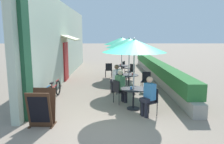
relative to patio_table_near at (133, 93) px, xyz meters
name	(u,v)px	position (x,y,z in m)	size (l,w,h in m)	color
ground_plane	(107,126)	(-0.87, -1.43, -0.54)	(120.00, 120.00, 0.00)	gray
cafe_facade_wall	(65,42)	(-3.41, 5.48, 1.55)	(0.98, 14.10, 4.20)	#B2C1AD
planter_hedge	(156,69)	(1.88, 5.52, -0.01)	(0.60, 13.10, 1.01)	gray
patio_table_near	(133,93)	(0.00, 0.00, 0.00)	(0.87, 0.87, 0.71)	black
patio_umbrella_near	(134,46)	(0.00, 0.00, 1.61)	(2.11, 2.11, 2.41)	#B7B7BC
cafe_chair_near_left	(119,90)	(-0.48, 0.61, -0.03)	(0.55, 0.55, 0.87)	black
seated_patron_near_left	(121,85)	(-0.39, 0.67, 0.14)	(0.51, 0.49, 1.25)	#23232D
cafe_chair_near_right	(151,99)	(0.48, -0.61, -0.03)	(0.55, 0.55, 0.87)	black
seated_patron_near_right	(148,95)	(0.39, -0.67, 0.14)	(0.51, 0.49, 1.25)	#23232D
coffee_cup_near	(131,88)	(-0.09, -0.08, 0.21)	(0.07, 0.07, 0.09)	teal
patio_table_mid	(129,78)	(0.06, 2.59, 0.00)	(0.87, 0.87, 0.71)	black
patio_umbrella_mid	(129,43)	(0.06, 2.59, 1.61)	(2.11, 2.11, 2.41)	#B7B7BC
cafe_chair_mid_left	(123,76)	(-0.18, 3.33, -0.03)	(0.48, 0.48, 0.87)	black
cafe_chair_mid_right	(118,82)	(-0.46, 2.01, -0.03)	(0.57, 0.57, 0.87)	black
seated_patron_mid_right	(116,77)	(-0.54, 2.09, 0.14)	(0.51, 0.51, 1.25)	#23232D
cafe_chair_mid_back	(146,80)	(0.82, 2.43, -0.03)	(0.50, 0.50, 0.87)	black
coffee_cup_mid	(132,74)	(0.21, 2.50, 0.21)	(0.07, 0.07, 0.09)	#B73D3D
patio_table_far	(122,68)	(-0.12, 5.66, 0.00)	(0.87, 0.87, 0.71)	black
patio_umbrella_far	(122,41)	(-0.12, 5.66, 1.61)	(2.11, 2.11, 2.41)	#B7B7BC
cafe_chair_far_left	(109,69)	(-0.88, 5.52, -0.03)	(0.43, 0.43, 0.87)	black
cafe_chair_far_right	(131,70)	(0.38, 5.06, -0.03)	(0.56, 0.56, 0.87)	black
cafe_chair_far_back	(125,67)	(0.15, 6.39, -0.03)	(0.53, 0.53, 0.87)	black
coffee_cup_far	(120,65)	(-0.20, 5.64, 0.21)	(0.07, 0.07, 0.09)	#B73D3D
bicycle_leaning	(44,99)	(-3.07, 0.07, -0.21)	(0.11, 1.67, 0.72)	black
bicycle_second	(54,90)	(-3.00, 1.22, -0.21)	(0.14, 1.67, 0.72)	black
menu_board	(42,108)	(-2.68, -1.37, -0.04)	(0.69, 0.66, 1.01)	#422819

